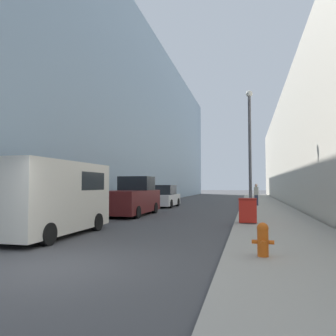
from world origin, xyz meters
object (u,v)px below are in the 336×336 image
object	(u,v)px
trash_bin	(248,210)
pickup_truck	(132,198)
lamppost	(250,148)
pedestrian_on_sidewalk	(256,195)
fire_hydrant	(263,239)
white_van	(53,195)
parked_sedan_near	(163,197)

from	to	relation	value
trash_bin	pickup_truck	distance (m)	7.30
lamppost	pickup_truck	bearing A→B (deg)	-173.36
lamppost	pedestrian_on_sidewalk	distance (m)	8.12
fire_hydrant	white_van	size ratio (longest dim) A/B	0.15
trash_bin	lamppost	bearing A→B (deg)	88.12
trash_bin	parked_sedan_near	xyz separation A→B (m)	(-6.36, 10.47, 0.11)
white_van	parked_sedan_near	size ratio (longest dim) A/B	1.22
pedestrian_on_sidewalk	lamppost	bearing A→B (deg)	-93.51
lamppost	pickup_truck	world-z (taller)	lamppost
lamppost	pedestrian_on_sidewalk	bearing A→B (deg)	86.49
lamppost	pickup_truck	xyz separation A→B (m)	(-6.51, -0.76, -2.79)
lamppost	fire_hydrant	bearing A→B (deg)	-88.96
parked_sedan_near	pickup_truck	bearing A→B (deg)	-90.12
white_van	pedestrian_on_sidewalk	size ratio (longest dim) A/B	3.02
fire_hydrant	pickup_truck	bearing A→B (deg)	123.91
pickup_truck	pedestrian_on_sidewalk	size ratio (longest dim) A/B	3.14
lamppost	white_van	size ratio (longest dim) A/B	1.37
trash_bin	white_van	xyz separation A→B (m)	(-6.37, -4.17, 0.70)
lamppost	parked_sedan_near	xyz separation A→B (m)	(-6.50, 6.16, -2.96)
white_van	parked_sedan_near	world-z (taller)	white_van
trash_bin	white_van	distance (m)	7.65
trash_bin	fire_hydrant	bearing A→B (deg)	-87.00
fire_hydrant	pedestrian_on_sidewalk	world-z (taller)	pedestrian_on_sidewalk
pedestrian_on_sidewalk	pickup_truck	bearing A→B (deg)	-129.80
trash_bin	pickup_truck	bearing A→B (deg)	150.88
fire_hydrant	white_van	bearing A→B (deg)	161.39
trash_bin	parked_sedan_near	bearing A→B (deg)	121.27
trash_bin	pedestrian_on_sidewalk	world-z (taller)	pedestrian_on_sidewalk
parked_sedan_near	pedestrian_on_sidewalk	distance (m)	7.12
lamppost	parked_sedan_near	world-z (taller)	lamppost
pickup_truck	parked_sedan_near	distance (m)	6.92
fire_hydrant	pickup_truck	size ratio (longest dim) A/B	0.14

